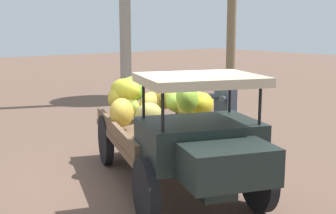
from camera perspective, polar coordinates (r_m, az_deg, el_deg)
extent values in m
plane|color=brown|center=(7.70, -1.21, -8.97)|extent=(60.00, 60.00, 0.00)
cube|color=black|center=(7.38, 0.24, -5.75)|extent=(3.91, 1.77, 0.16)
cylinder|color=black|center=(6.44, 11.23, -8.85)|extent=(0.90, 0.44, 0.90)
cylinder|color=black|center=(5.86, -2.82, -10.61)|extent=(0.90, 0.44, 0.90)
cylinder|color=black|center=(8.88, 2.43, -3.32)|extent=(0.90, 0.44, 0.90)
cylinder|color=black|center=(8.47, -7.80, -4.08)|extent=(0.90, 0.44, 0.90)
cube|color=brown|center=(7.75, -0.80, -3.59)|extent=(3.41, 2.63, 0.10)
cube|color=brown|center=(7.98, 4.70, -2.04)|extent=(2.85, 1.09, 0.22)
cube|color=brown|center=(7.52, -6.64, -2.83)|extent=(2.85, 1.09, 0.22)
cube|color=black|center=(6.11, 3.92, -4.27)|extent=(1.55, 1.80, 0.55)
cube|color=black|center=(5.34, 7.53, -7.13)|extent=(1.02, 1.24, 0.44)
cylinder|color=black|center=(5.89, 11.43, 0.46)|extent=(0.04, 0.04, 0.55)
cylinder|color=black|center=(5.38, -0.67, -0.26)|extent=(0.04, 0.04, 0.55)
cylinder|color=black|center=(6.66, 7.73, 1.69)|extent=(0.04, 0.04, 0.55)
cylinder|color=black|center=(6.21, -3.08, 1.16)|extent=(0.04, 0.04, 0.55)
cube|color=#C7B594|center=(5.96, 4.01, 3.43)|extent=(1.66, 1.84, 0.12)
ellipsoid|color=#84B239|center=(8.17, 2.46, 0.31)|extent=(0.83, 0.82, 0.54)
ellipsoid|color=gold|center=(8.49, -5.36, 2.15)|extent=(0.75, 0.65, 0.52)
ellipsoid|color=gold|center=(7.84, -5.79, -0.70)|extent=(0.65, 0.68, 0.54)
ellipsoid|color=#84C139|center=(8.64, -4.61, 2.20)|extent=(0.57, 0.69, 0.65)
ellipsoid|color=#B4CC46|center=(8.51, -4.99, 0.09)|extent=(0.57, 0.44, 0.50)
ellipsoid|color=#8BBC34|center=(7.16, 2.43, 1.16)|extent=(0.71, 0.72, 0.53)
ellipsoid|color=gold|center=(8.63, -6.13, 1.31)|extent=(0.78, 0.78, 0.59)
ellipsoid|color=gold|center=(7.74, 2.72, 0.73)|extent=(0.70, 0.70, 0.63)
ellipsoid|color=gold|center=(8.72, -0.33, 1.48)|extent=(0.70, 0.58, 0.46)
ellipsoid|color=#BECA3E|center=(8.82, -0.74, 1.27)|extent=(0.63, 0.45, 0.51)
ellipsoid|color=yellow|center=(7.51, 4.24, 0.25)|extent=(0.65, 0.67, 0.47)
ellipsoid|color=gold|center=(8.66, -2.05, 0.55)|extent=(0.72, 0.77, 0.53)
ellipsoid|color=#8FBB3B|center=(8.20, 1.22, 0.75)|extent=(0.74, 0.76, 0.41)
ellipsoid|color=tan|center=(7.26, -2.35, -1.17)|extent=(0.55, 0.60, 0.51)
cylinder|color=olive|center=(8.77, 7.62, -3.82)|extent=(0.15, 0.15, 0.83)
cylinder|color=olive|center=(8.97, 6.58, -3.48)|extent=(0.15, 0.15, 0.83)
cube|color=#353E4E|center=(8.73, 7.19, 0.77)|extent=(0.42, 0.28, 0.56)
cylinder|color=#353E4E|center=(8.57, 7.10, 1.17)|extent=(0.30, 0.39, 0.10)
cylinder|color=#353E4E|center=(8.73, 6.28, 1.35)|extent=(0.35, 0.35, 0.10)
sphere|color=tan|center=(8.67, 7.25, 3.30)|extent=(0.22, 0.22, 0.22)
cylinder|color=olive|center=(8.66, 7.26, 3.74)|extent=(0.34, 0.34, 0.02)
cylinder|color=olive|center=(8.66, 7.27, 4.13)|extent=(0.20, 0.20, 0.10)
cube|color=olive|center=(9.54, -0.02, -3.85)|extent=(0.65, 0.64, 0.42)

